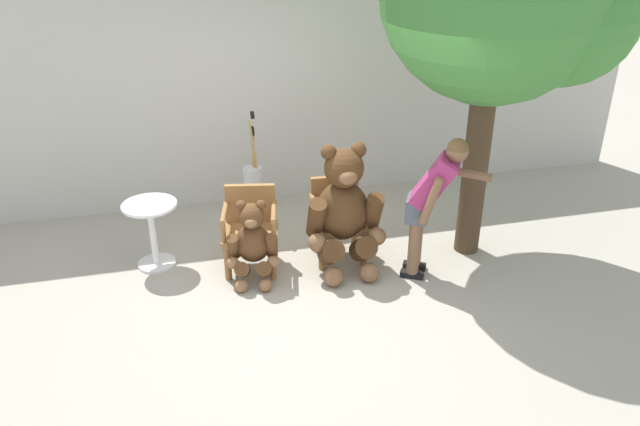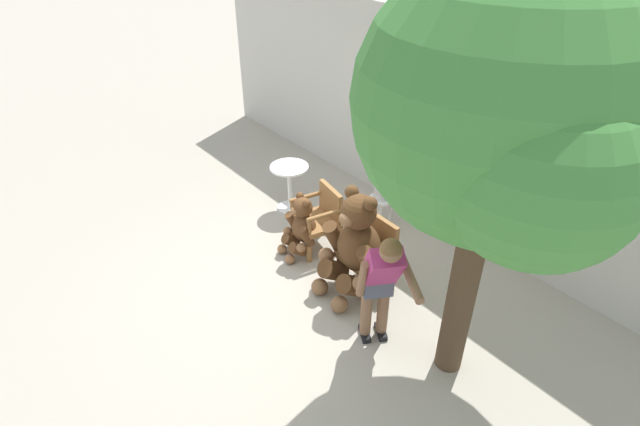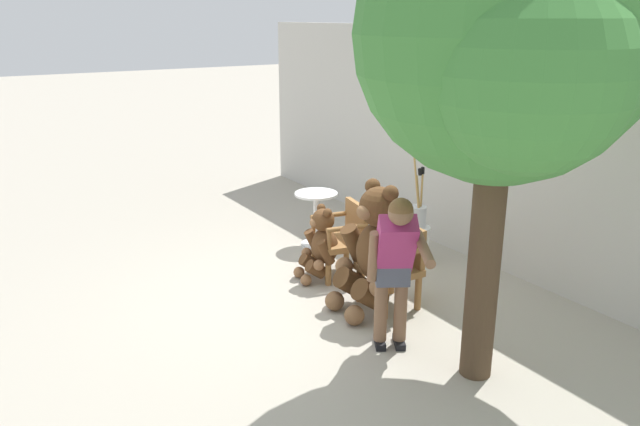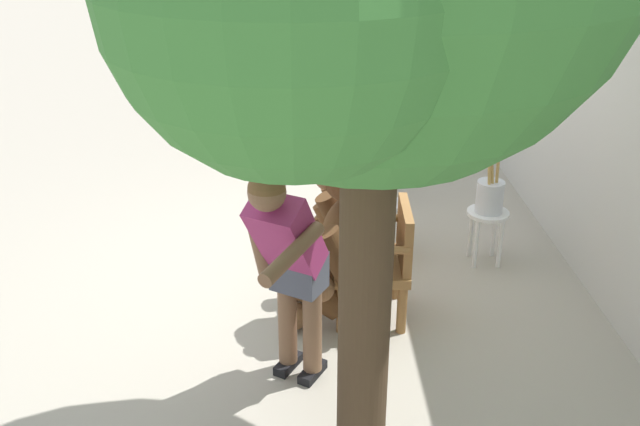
{
  "view_description": "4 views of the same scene",
  "coord_description": "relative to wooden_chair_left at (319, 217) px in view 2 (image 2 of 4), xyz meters",
  "views": [
    {
      "loc": [
        -1.16,
        -5.08,
        3.46
      ],
      "look_at": [
        0.16,
        0.17,
        0.77
      ],
      "focal_mm": 35.0,
      "sensor_mm": 36.0,
      "label": 1
    },
    {
      "loc": [
        3.72,
        -2.77,
        4.08
      ],
      "look_at": [
        -0.2,
        0.45,
        0.74
      ],
      "focal_mm": 28.0,
      "sensor_mm": 36.0,
      "label": 2
    },
    {
      "loc": [
        5.14,
        -3.19,
        2.91
      ],
      "look_at": [
        -0.23,
        0.19,
        0.9
      ],
      "focal_mm": 35.0,
      "sensor_mm": 36.0,
      "label": 3
    },
    {
      "loc": [
        4.9,
        0.1,
        2.88
      ],
      "look_at": [
        0.1,
        0.24,
        0.64
      ],
      "focal_mm": 40.0,
      "sensor_mm": 36.0,
      "label": 4
    }
  ],
  "objects": [
    {
      "name": "wooden_chair_right",
      "position": [
        0.94,
        0.0,
        0.0
      ],
      "size": [
        0.58,
        0.54,
        0.86
      ],
      "color": "olive",
      "rests_on": "ground"
    },
    {
      "name": "back_wall",
      "position": [
        0.46,
        1.75,
        0.94
      ],
      "size": [
        10.0,
        0.16,
        2.8
      ],
      "primitive_type": "cube",
      "color": "beige",
      "rests_on": "ground"
    },
    {
      "name": "brush_bucket",
      "position": [
        0.18,
        0.96,
        0.17
      ],
      "size": [
        0.22,
        0.22,
        0.95
      ],
      "color": "silver",
      "rests_on": "white_stool"
    },
    {
      "name": "wooden_chair_left",
      "position": [
        0.0,
        0.0,
        0.0
      ],
      "size": [
        0.65,
        0.62,
        0.86
      ],
      "color": "olive",
      "rests_on": "ground"
    },
    {
      "name": "round_side_table",
      "position": [
        -0.99,
        0.25,
        -0.01
      ],
      "size": [
        0.56,
        0.56,
        0.72
      ],
      "color": "white",
      "rests_on": "ground"
    },
    {
      "name": "patio_tree",
      "position": [
        2.46,
        -0.3,
        2.27
      ],
      "size": [
        2.31,
        2.2,
        3.88
      ],
      "color": "#473523",
      "rests_on": "ground"
    },
    {
      "name": "teddy_bear_large",
      "position": [
        0.94,
        -0.25,
        0.2
      ],
      "size": [
        0.81,
        0.78,
        1.36
      ],
      "color": "#4C3019",
      "rests_on": "ground"
    },
    {
      "name": "white_stool",
      "position": [
        0.17,
        0.96,
        -0.11
      ],
      "size": [
        0.34,
        0.34,
        0.46
      ],
      "color": "white",
      "rests_on": "ground"
    },
    {
      "name": "teddy_bear_small",
      "position": [
        -0.02,
        -0.29,
        -0.03
      ],
      "size": [
        0.54,
        0.54,
        0.87
      ],
      "color": "brown",
      "rests_on": "ground"
    },
    {
      "name": "ground_plane",
      "position": [
        0.46,
        -0.65,
        -0.46
      ],
      "size": [
        60.0,
        60.0,
        0.0
      ],
      "primitive_type": "plane",
      "color": "#A8A091"
    },
    {
      "name": "person_visitor",
      "position": [
        1.72,
        -0.63,
        0.44
      ],
      "size": [
        0.87,
        0.51,
        1.51
      ],
      "color": "black",
      "rests_on": "ground"
    }
  ]
}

